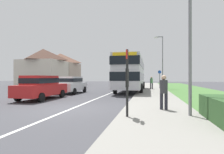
{
  "coord_description": "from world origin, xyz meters",
  "views": [
    {
      "loc": [
        3.81,
        -8.12,
        1.57
      ],
      "look_at": [
        0.72,
        6.33,
        1.6
      ],
      "focal_mm": 28.17,
      "sensor_mm": 36.0,
      "label": 1
    }
  ],
  "objects_px": {
    "double_decker_bus": "(131,72)",
    "street_lamp_mid": "(162,59)",
    "parked_car_red": "(41,86)",
    "pedestrian_at_stop": "(164,91)",
    "cycle_route_sign": "(160,78)",
    "bus_stop_sign": "(127,78)",
    "pedestrian_walking_away": "(151,82)",
    "street_lamp_near": "(187,7)",
    "parked_car_white": "(71,84)"
  },
  "relations": [
    {
      "from": "double_decker_bus",
      "to": "parked_car_red",
      "type": "height_order",
      "value": "double_decker_bus"
    },
    {
      "from": "cycle_route_sign",
      "to": "pedestrian_at_stop",
      "type": "bearing_deg",
      "value": -92.49
    },
    {
      "from": "street_lamp_mid",
      "to": "double_decker_bus",
      "type": "bearing_deg",
      "value": -127.18
    },
    {
      "from": "bus_stop_sign",
      "to": "street_lamp_mid",
      "type": "xyz_separation_m",
      "value": [
        2.41,
        17.94,
        2.54
      ]
    },
    {
      "from": "parked_car_red",
      "to": "street_lamp_mid",
      "type": "relative_size",
      "value": 0.62
    },
    {
      "from": "street_lamp_mid",
      "to": "parked_car_red",
      "type": "bearing_deg",
      "value": -124.61
    },
    {
      "from": "parked_car_red",
      "to": "street_lamp_mid",
      "type": "xyz_separation_m",
      "value": [
        9.13,
        13.24,
        3.15
      ]
    },
    {
      "from": "double_decker_bus",
      "to": "bus_stop_sign",
      "type": "relative_size",
      "value": 4.11
    },
    {
      "from": "double_decker_bus",
      "to": "bus_stop_sign",
      "type": "height_order",
      "value": "double_decker_bus"
    },
    {
      "from": "double_decker_bus",
      "to": "pedestrian_walking_away",
      "type": "distance_m",
      "value": 3.8
    },
    {
      "from": "parked_car_red",
      "to": "bus_stop_sign",
      "type": "xyz_separation_m",
      "value": [
        6.72,
        -4.7,
        0.61
      ]
    },
    {
      "from": "parked_car_white",
      "to": "cycle_route_sign",
      "type": "relative_size",
      "value": 1.64
    },
    {
      "from": "bus_stop_sign",
      "to": "pedestrian_walking_away",
      "type": "bearing_deg",
      "value": 86.26
    },
    {
      "from": "parked_car_red",
      "to": "street_lamp_near",
      "type": "relative_size",
      "value": 0.59
    },
    {
      "from": "parked_car_white",
      "to": "cycle_route_sign",
      "type": "distance_m",
      "value": 12.36
    },
    {
      "from": "bus_stop_sign",
      "to": "pedestrian_at_stop",
      "type": "bearing_deg",
      "value": 50.8
    },
    {
      "from": "parked_car_white",
      "to": "pedestrian_at_stop",
      "type": "distance_m",
      "value": 11.31
    },
    {
      "from": "double_decker_bus",
      "to": "street_lamp_near",
      "type": "bearing_deg",
      "value": -74.7
    },
    {
      "from": "pedestrian_walking_away",
      "to": "street_lamp_near",
      "type": "distance_m",
      "value": 15.71
    },
    {
      "from": "pedestrian_walking_away",
      "to": "cycle_route_sign",
      "type": "xyz_separation_m",
      "value": [
        1.1,
        2.19,
        0.45
      ]
    },
    {
      "from": "pedestrian_at_stop",
      "to": "cycle_route_sign",
      "type": "bearing_deg",
      "value": 87.51
    },
    {
      "from": "double_decker_bus",
      "to": "street_lamp_near",
      "type": "height_order",
      "value": "street_lamp_near"
    },
    {
      "from": "bus_stop_sign",
      "to": "parked_car_white",
      "type": "bearing_deg",
      "value": 125.04
    },
    {
      "from": "pedestrian_walking_away",
      "to": "street_lamp_near",
      "type": "bearing_deg",
      "value": -85.66
    },
    {
      "from": "pedestrian_at_stop",
      "to": "pedestrian_walking_away",
      "type": "bearing_deg",
      "value": 91.56
    },
    {
      "from": "parked_car_white",
      "to": "street_lamp_mid",
      "type": "distance_m",
      "value": 12.78
    },
    {
      "from": "bus_stop_sign",
      "to": "double_decker_bus",
      "type": "bearing_deg",
      "value": 95.25
    },
    {
      "from": "parked_car_red",
      "to": "pedestrian_walking_away",
      "type": "relative_size",
      "value": 2.61
    },
    {
      "from": "pedestrian_at_stop",
      "to": "cycle_route_sign",
      "type": "height_order",
      "value": "cycle_route_sign"
    },
    {
      "from": "pedestrian_walking_away",
      "to": "parked_car_red",
      "type": "bearing_deg",
      "value": -124.54
    },
    {
      "from": "parked_car_red",
      "to": "bus_stop_sign",
      "type": "distance_m",
      "value": 8.23
    },
    {
      "from": "double_decker_bus",
      "to": "parked_car_red",
      "type": "distance_m",
      "value": 10.17
    },
    {
      "from": "cycle_route_sign",
      "to": "street_lamp_near",
      "type": "bearing_deg",
      "value": -89.81
    },
    {
      "from": "double_decker_bus",
      "to": "parked_car_red",
      "type": "xyz_separation_m",
      "value": [
        -5.51,
        -8.46,
        -1.22
      ]
    },
    {
      "from": "bus_stop_sign",
      "to": "cycle_route_sign",
      "type": "distance_m",
      "value": 18.3
    },
    {
      "from": "pedestrian_walking_away",
      "to": "parked_car_white",
      "type": "bearing_deg",
      "value": -140.51
    },
    {
      "from": "parked_car_red",
      "to": "cycle_route_sign",
      "type": "relative_size",
      "value": 1.73
    },
    {
      "from": "parked_car_white",
      "to": "street_lamp_mid",
      "type": "xyz_separation_m",
      "value": [
        9.14,
        8.35,
        3.17
      ]
    },
    {
      "from": "street_lamp_near",
      "to": "cycle_route_sign",
      "type": "bearing_deg",
      "value": 90.19
    },
    {
      "from": "double_decker_bus",
      "to": "pedestrian_at_stop",
      "type": "xyz_separation_m",
      "value": [
        2.65,
        -11.41,
        -1.17
      ]
    },
    {
      "from": "parked_car_white",
      "to": "street_lamp_mid",
      "type": "height_order",
      "value": "street_lamp_mid"
    },
    {
      "from": "double_decker_bus",
      "to": "street_lamp_mid",
      "type": "xyz_separation_m",
      "value": [
        3.62,
        4.78,
        1.94
      ]
    },
    {
      "from": "parked_car_white",
      "to": "double_decker_bus",
      "type": "bearing_deg",
      "value": 32.98
    },
    {
      "from": "pedestrian_walking_away",
      "to": "cycle_route_sign",
      "type": "relative_size",
      "value": 0.66
    },
    {
      "from": "parked_car_white",
      "to": "street_lamp_mid",
      "type": "relative_size",
      "value": 0.58
    },
    {
      "from": "pedestrian_walking_away",
      "to": "bus_stop_sign",
      "type": "distance_m",
      "value": 16.03
    },
    {
      "from": "parked_car_white",
      "to": "pedestrian_walking_away",
      "type": "bearing_deg",
      "value": 39.49
    },
    {
      "from": "pedestrian_at_stop",
      "to": "street_lamp_near",
      "type": "bearing_deg",
      "value": -54.64
    },
    {
      "from": "double_decker_bus",
      "to": "pedestrian_walking_away",
      "type": "xyz_separation_m",
      "value": [
        2.26,
        2.82,
        -1.17
      ]
    },
    {
      "from": "double_decker_bus",
      "to": "parked_car_white",
      "type": "distance_m",
      "value": 6.69
    }
  ]
}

